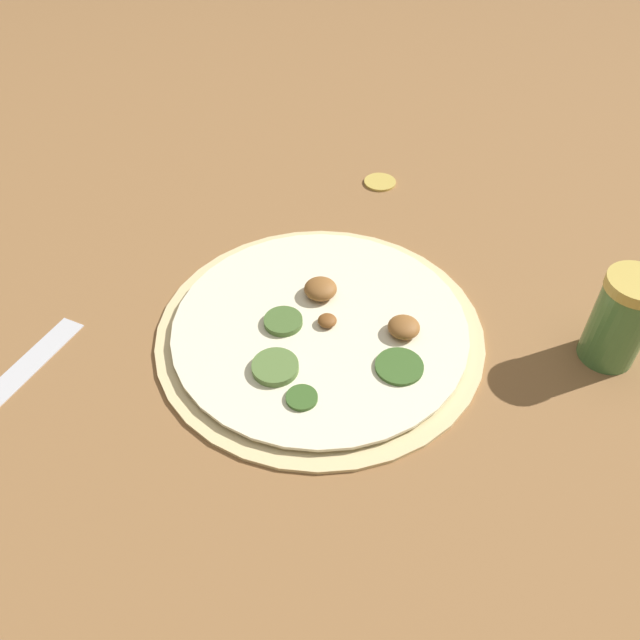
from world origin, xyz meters
name	(u,v)px	position (x,y,z in m)	size (l,w,h in m)	color
ground_plane	(320,332)	(0.00, 0.00, 0.00)	(3.00, 3.00, 0.00)	olive
pizza	(321,328)	(0.00, 0.00, 0.01)	(0.37, 0.37, 0.03)	beige
spice_jar	(621,319)	(-0.31, 0.03, 0.05)	(0.06, 0.06, 0.11)	#4C7F42
loose_cap	(380,181)	(-0.08, -0.31, 0.00)	(0.05, 0.05, 0.01)	gold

